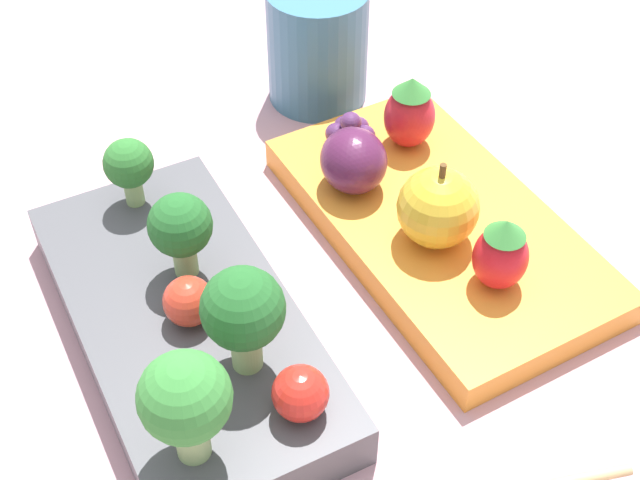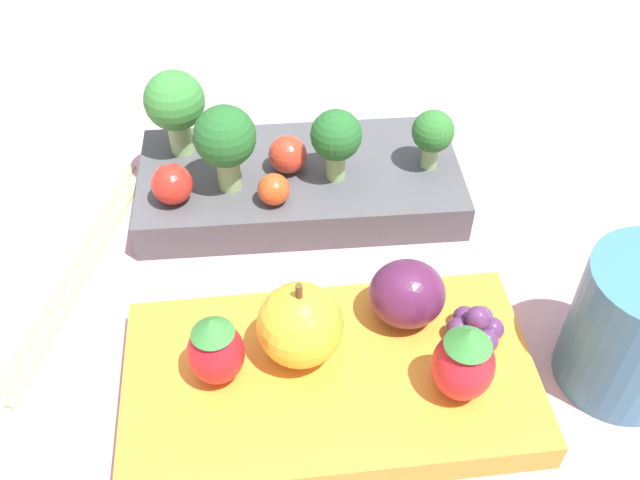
{
  "view_description": "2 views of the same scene",
  "coord_description": "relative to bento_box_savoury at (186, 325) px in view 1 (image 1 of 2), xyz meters",
  "views": [
    {
      "loc": [
        -0.32,
        0.13,
        0.38
      ],
      "look_at": [
        -0.0,
        -0.0,
        0.04
      ],
      "focal_mm": 50.0,
      "sensor_mm": 36.0,
      "label": 1
    },
    {
      "loc": [
        -0.0,
        -0.31,
        0.34
      ],
      "look_at": [
        -0.0,
        -0.0,
        0.04
      ],
      "focal_mm": 40.0,
      "sensor_mm": 36.0,
      "label": 2
    }
  ],
  "objects": [
    {
      "name": "broccoli_floret_2",
      "position": [
        -0.05,
        -0.02,
        0.05
      ],
      "size": [
        0.04,
        0.04,
        0.06
      ],
      "color": "#93B770",
      "rests_on": "bento_box_savoury"
    },
    {
      "name": "broccoli_floret_1",
      "position": [
        -0.08,
        0.02,
        0.05
      ],
      "size": [
        0.04,
        0.04,
        0.06
      ],
      "color": "#93B770",
      "rests_on": "bento_box_savoury"
    },
    {
      "name": "bento_box_fruit",
      "position": [
        0.02,
        -0.16,
        -0.0
      ],
      "size": [
        0.23,
        0.14,
        0.02
      ],
      "color": "orange",
      "rests_on": "ground_plane"
    },
    {
      "name": "drinking_cup",
      "position": [
        0.18,
        -0.15,
        0.03
      ],
      "size": [
        0.07,
        0.07,
        0.08
      ],
      "color": "teal",
      "rests_on": "ground_plane"
    },
    {
      "name": "cherry_tomato_1",
      "position": [
        -0.08,
        -0.03,
        0.03
      ],
      "size": [
        0.03,
        0.03,
        0.03
      ],
      "color": "red",
      "rests_on": "bento_box_savoury"
    },
    {
      "name": "cherry_tomato_2",
      "position": [
        -0.02,
        -0.04,
        0.02
      ],
      "size": [
        0.02,
        0.02,
        0.02
      ],
      "color": "#DB4C1E",
      "rests_on": "bento_box_savoury"
    },
    {
      "name": "strawberry_0",
      "position": [
        -0.04,
        -0.16,
        0.03
      ],
      "size": [
        0.03,
        0.03,
        0.05
      ],
      "color": "red",
      "rests_on": "bento_box_fruit"
    },
    {
      "name": "strawberry_1",
      "position": [
        0.09,
        -0.17,
        0.03
      ],
      "size": [
        0.03,
        0.03,
        0.05
      ],
      "color": "red",
      "rests_on": "bento_box_fruit"
    },
    {
      "name": "apple",
      "position": [
        0.0,
        -0.15,
        0.03
      ],
      "size": [
        0.05,
        0.05,
        0.05
      ],
      "color": "gold",
      "rests_on": "bento_box_fruit"
    },
    {
      "name": "grape_cluster",
      "position": [
        0.1,
        -0.14,
        0.01
      ],
      "size": [
        0.03,
        0.03,
        0.02
      ],
      "color": "#562D5B",
      "rests_on": "bento_box_fruit"
    },
    {
      "name": "ground_plane",
      "position": [
        0.01,
        -0.08,
        -0.01
      ],
      "size": [
        4.0,
        4.0,
        0.0
      ],
      "primitive_type": "plane",
      "color": "#C6939E"
    },
    {
      "name": "broccoli_floret_3",
      "position": [
        0.02,
        -0.01,
        0.05
      ],
      "size": [
        0.03,
        0.03,
        0.05
      ],
      "color": "#93B770",
      "rests_on": "bento_box_savoury"
    },
    {
      "name": "cherry_tomato_0",
      "position": [
        -0.01,
        -0.0,
        0.03
      ],
      "size": [
        0.03,
        0.03,
        0.03
      ],
      "color": "red",
      "rests_on": "bento_box_savoury"
    },
    {
      "name": "plum",
      "position": [
        0.06,
        -0.12,
        0.02
      ],
      "size": [
        0.04,
        0.04,
        0.04
      ],
      "color": "#511E42",
      "rests_on": "bento_box_fruit"
    },
    {
      "name": "broccoli_floret_0",
      "position": [
        0.09,
        0.0,
        0.04
      ],
      "size": [
        0.03,
        0.03,
        0.04
      ],
      "color": "#93B770",
      "rests_on": "bento_box_savoury"
    },
    {
      "name": "bento_box_savoury",
      "position": [
        0.0,
        0.0,
        0.0
      ],
      "size": [
        0.23,
        0.12,
        0.03
      ],
      "color": "#4C4C51",
      "rests_on": "ground_plane"
    }
  ]
}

